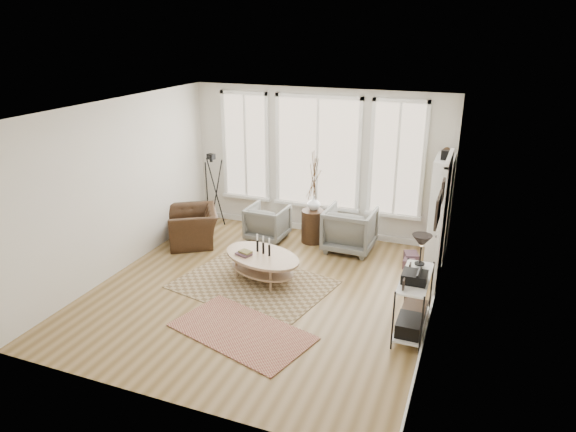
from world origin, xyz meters
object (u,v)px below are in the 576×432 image
at_px(low_shelf, 414,298).
at_px(side_table, 313,199).
at_px(bookcase, 440,210).
at_px(armchair_right, 350,229).
at_px(coffee_table, 262,260).
at_px(armchair_left, 267,223).
at_px(accent_chair, 193,226).

height_order(low_shelf, side_table, side_table).
relative_size(bookcase, side_table, 1.14).
height_order(bookcase, armchair_right, bookcase).
relative_size(armchair_right, side_table, 0.50).
bearing_deg(coffee_table, armchair_left, 110.04).
bearing_deg(side_table, accent_chair, -157.67).
relative_size(bookcase, low_shelf, 1.58).
relative_size(bookcase, armchair_right, 2.26).
xyz_separation_m(low_shelf, accent_chair, (-4.43, 1.60, -0.17)).
bearing_deg(low_shelf, armchair_right, 122.46).
height_order(coffee_table, accent_chair, accent_chair).
distance_m(armchair_left, accent_chair, 1.45).
xyz_separation_m(bookcase, low_shelf, (-0.06, -2.52, -0.44)).
height_order(low_shelf, coffee_table, low_shelf).
relative_size(bookcase, accent_chair, 1.97).
distance_m(bookcase, side_table, 2.34).
distance_m(armchair_right, accent_chair, 3.02).
xyz_separation_m(bookcase, accent_chair, (-4.48, -0.92, -0.62)).
bearing_deg(accent_chair, bookcase, 67.96).
distance_m(low_shelf, accent_chair, 4.71).
height_order(bookcase, armchair_left, bookcase).
xyz_separation_m(armchair_right, side_table, (-0.77, 0.11, 0.46)).
bearing_deg(coffee_table, low_shelf, -14.56).
relative_size(bookcase, armchair_left, 2.72).
distance_m(bookcase, low_shelf, 2.56).
xyz_separation_m(bookcase, armchair_left, (-3.21, -0.23, -0.61)).
bearing_deg(bookcase, low_shelf, -91.28).
xyz_separation_m(coffee_table, side_table, (0.28, 1.82, 0.52)).
bearing_deg(armchair_left, low_shelf, 146.01).
height_order(armchair_left, armchair_right, armchair_right).
distance_m(coffee_table, accent_chair, 2.09).
relative_size(coffee_table, armchair_right, 1.78).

